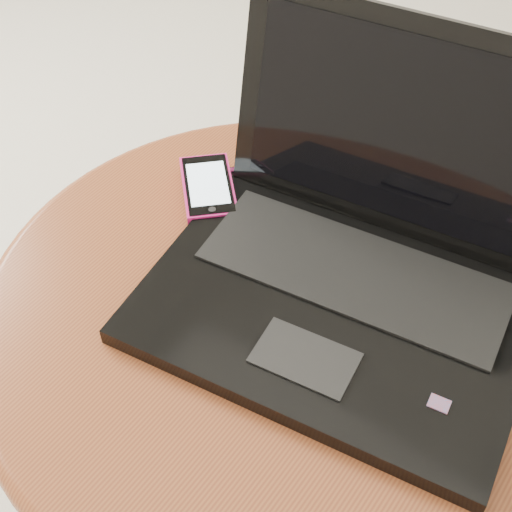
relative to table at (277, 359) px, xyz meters
The scene contains 4 objects.
table is the anchor object (origin of this frame).
laptop 0.18m from the table, 46.76° to the left, with size 0.43×0.38×0.26m.
phone_black 0.20m from the table, 151.40° to the left, with size 0.13×0.13×0.01m.
phone_pink 0.22m from the table, 153.18° to the left, with size 0.12×0.12×0.01m.
Camera 1 is at (0.24, -0.34, 1.13)m, focal length 51.20 mm.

